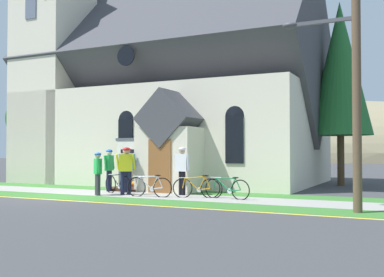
# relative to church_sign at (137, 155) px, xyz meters

# --- Properties ---
(ground) EXTENTS (140.00, 140.00, 0.00)m
(ground) POSITION_rel_church_sign_xyz_m (-0.72, 0.22, -1.47)
(ground) COLOR #3D3D3F
(sidewalk_slab) EXTENTS (32.00, 2.03, 0.01)m
(sidewalk_slab) POSITION_rel_church_sign_xyz_m (-0.92, -2.12, -1.47)
(sidewalk_slab) COLOR #99968E
(sidewalk_slab) RESTS_ON ground
(grass_verge) EXTENTS (32.00, 1.51, 0.01)m
(grass_verge) POSITION_rel_church_sign_xyz_m (-0.92, -3.89, -1.47)
(grass_verge) COLOR #38722D
(grass_verge) RESTS_ON ground
(church_lawn) EXTENTS (24.00, 1.61, 0.01)m
(church_lawn) POSITION_rel_church_sign_xyz_m (-0.92, -0.30, -1.47)
(church_lawn) COLOR #38722D
(church_lawn) RESTS_ON ground
(curb_paint_stripe) EXTENTS (28.00, 0.16, 0.01)m
(curb_paint_stripe) POSITION_rel_church_sign_xyz_m (-0.92, -4.79, -1.47)
(curb_paint_stripe) COLOR yellow
(curb_paint_stripe) RESTS_ON ground
(church_building) EXTENTS (15.31, 11.14, 12.80)m
(church_building) POSITION_rel_church_sign_xyz_m (-1.43, 4.83, 3.17)
(church_building) COLOR beige
(church_building) RESTS_ON ground
(church_sign) EXTENTS (2.26, 0.25, 2.21)m
(church_sign) POSITION_rel_church_sign_xyz_m (0.00, 0.00, 0.00)
(church_sign) COLOR #474C56
(church_sign) RESTS_ON ground
(flower_bed) EXTENTS (2.17, 2.17, 0.34)m
(flower_bed) POSITION_rel_church_sign_xyz_m (0.01, -0.23, -1.39)
(flower_bed) COLOR #382319
(flower_bed) RESTS_ON ground
(bicycle_white) EXTENTS (1.72, 0.25, 0.82)m
(bicycle_white) POSITION_rel_church_sign_xyz_m (2.18, -2.59, -1.10)
(bicycle_white) COLOR black
(bicycle_white) RESTS_ON ground
(bicycle_black) EXTENTS (1.62, 0.69, 0.83)m
(bicycle_black) POSITION_rel_church_sign_xyz_m (0.45, -2.08, -1.10)
(bicycle_black) COLOR black
(bicycle_black) RESTS_ON ground
(bicycle_red) EXTENTS (1.62, 0.55, 0.82)m
(bicycle_red) POSITION_rel_church_sign_xyz_m (3.81, -2.11, -1.11)
(bicycle_red) COLOR black
(bicycle_red) RESTS_ON ground
(bicycle_green) EXTENTS (1.74, 0.30, 0.79)m
(bicycle_green) POSITION_rel_church_sign_xyz_m (4.93, -2.01, -1.11)
(bicycle_green) COLOR black
(bicycle_green) RESTS_ON ground
(cyclist_in_white_jersey) EXTENTS (0.32, 0.76, 1.71)m
(cyclist_in_white_jersey) POSITION_rel_church_sign_xyz_m (-0.49, -1.34, -0.46)
(cyclist_in_white_jersey) COLOR #191E38
(cyclist_in_white_jersey) RESTS_ON ground
(cyclist_in_orange_jersey) EXTENTS (0.67, 0.37, 1.79)m
(cyclist_in_orange_jersey) POSITION_rel_church_sign_xyz_m (2.92, -1.50, -0.40)
(cyclist_in_orange_jersey) COLOR black
(cyclist_in_orange_jersey) RESTS_ON ground
(cyclist_in_yellow_jersey) EXTENTS (0.41, 0.66, 1.79)m
(cyclist_in_yellow_jersey) POSITION_rel_church_sign_xyz_m (0.46, -1.44, -0.41)
(cyclist_in_yellow_jersey) COLOR #191E38
(cyclist_in_yellow_jersey) RESTS_ON ground
(cyclist_in_blue_jersey) EXTENTS (0.47, 0.54, 1.60)m
(cyclist_in_blue_jersey) POSITION_rel_church_sign_xyz_m (0.17, -2.96, -0.55)
(cyclist_in_blue_jersey) COLOR #2D2D33
(cyclist_in_blue_jersey) RESTS_ON ground
(cyclist_in_green_jersey) EXTENTS (0.63, 0.47, 1.79)m
(cyclist_in_green_jersey) POSITION_rel_church_sign_xyz_m (1.00, -2.35, -0.41)
(cyclist_in_green_jersey) COLOR #191E38
(cyclist_in_green_jersey) RESTS_ON ground
(utility_pole) EXTENTS (3.12, 0.28, 7.66)m
(utility_pole) POSITION_rel_church_sign_xyz_m (9.23, -3.72, 2.78)
(utility_pole) COLOR brown
(utility_pole) RESTS_ON ground
(roadside_conifer) EXTENTS (3.00, 3.00, 8.83)m
(roadside_conifer) POSITION_rel_church_sign_xyz_m (7.56, 6.07, 4.12)
(roadside_conifer) COLOR #4C3823
(roadside_conifer) RESTS_ON ground
(yard_deciduous_tree) EXTENTS (3.50, 3.50, 4.90)m
(yard_deciduous_tree) POSITION_rel_church_sign_xyz_m (-7.97, 2.43, 1.93)
(yard_deciduous_tree) COLOR #3D2D1E
(yard_deciduous_tree) RESTS_ON ground
(distant_hill) EXTENTS (107.22, 37.89, 20.19)m
(distant_hill) POSITION_rel_church_sign_xyz_m (-13.50, 62.42, -1.47)
(distant_hill) COLOR #847A5B
(distant_hill) RESTS_ON ground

